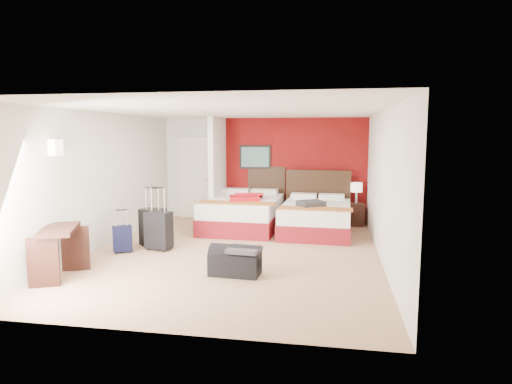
% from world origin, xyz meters
% --- Properties ---
extents(ground, '(6.50, 6.50, 0.00)m').
position_xyz_m(ground, '(0.00, 0.00, 0.00)').
color(ground, tan).
rests_on(ground, ground).
extents(room_walls, '(5.02, 6.52, 2.50)m').
position_xyz_m(room_walls, '(-1.40, 1.42, 1.26)').
color(room_walls, silver).
rests_on(room_walls, ground).
extents(red_accent_panel, '(3.50, 0.04, 2.50)m').
position_xyz_m(red_accent_panel, '(0.75, 3.23, 1.25)').
color(red_accent_panel, maroon).
rests_on(red_accent_panel, ground).
extents(partition_wall, '(0.12, 1.20, 2.50)m').
position_xyz_m(partition_wall, '(-1.00, 2.61, 1.25)').
color(partition_wall, silver).
rests_on(partition_wall, ground).
extents(entry_door, '(0.82, 0.06, 2.05)m').
position_xyz_m(entry_door, '(-1.75, 3.20, 1.02)').
color(entry_door, silver).
rests_on(entry_door, ground).
extents(bed_left, '(1.64, 2.29, 0.67)m').
position_xyz_m(bed_left, '(-0.28, 2.08, 0.34)').
color(bed_left, white).
rests_on(bed_left, ground).
extents(bed_right, '(1.51, 2.11, 0.62)m').
position_xyz_m(bed_right, '(1.35, 1.89, 0.31)').
color(bed_right, silver).
rests_on(bed_right, ground).
extents(red_suitcase_open, '(0.82, 1.00, 0.11)m').
position_xyz_m(red_suitcase_open, '(-0.18, 1.98, 0.73)').
color(red_suitcase_open, '#B20F1A').
rests_on(red_suitcase_open, bed_left).
extents(jacket_bundle, '(0.64, 0.61, 0.12)m').
position_xyz_m(jacket_bundle, '(1.25, 1.59, 0.68)').
color(jacket_bundle, '#353539').
rests_on(jacket_bundle, bed_right).
extents(nightstand, '(0.40, 0.40, 0.52)m').
position_xyz_m(nightstand, '(2.23, 2.84, 0.26)').
color(nightstand, black).
rests_on(nightstand, ground).
extents(table_lamp, '(0.27, 0.27, 0.47)m').
position_xyz_m(table_lamp, '(2.23, 2.84, 0.76)').
color(table_lamp, white).
rests_on(table_lamp, nightstand).
extents(suitcase_black, '(0.49, 0.36, 0.68)m').
position_xyz_m(suitcase_black, '(-1.65, 0.27, 0.34)').
color(suitcase_black, black).
rests_on(suitcase_black, ground).
extents(suitcase_charcoal, '(0.50, 0.36, 0.67)m').
position_xyz_m(suitcase_charcoal, '(-1.42, -0.01, 0.34)').
color(suitcase_charcoal, black).
rests_on(suitcase_charcoal, ground).
extents(suitcase_navy, '(0.38, 0.34, 0.45)m').
position_xyz_m(suitcase_navy, '(-1.99, -0.30, 0.23)').
color(suitcase_navy, black).
rests_on(suitcase_navy, ground).
extents(duffel_bag, '(0.77, 0.44, 0.38)m').
position_xyz_m(duffel_bag, '(0.27, -1.20, 0.19)').
color(duffel_bag, black).
rests_on(duffel_bag, ground).
extents(jacket_draped, '(0.51, 0.45, 0.06)m').
position_xyz_m(jacket_draped, '(0.42, -1.25, 0.41)').
color(jacket_draped, '#3E3D42').
rests_on(jacket_draped, duffel_bag).
extents(desk, '(0.77, 1.01, 0.76)m').
position_xyz_m(desk, '(-2.20, -1.79, 0.38)').
color(desk, black).
rests_on(desk, ground).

